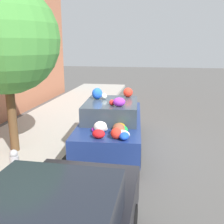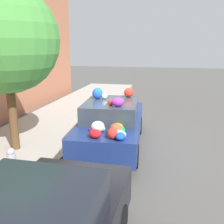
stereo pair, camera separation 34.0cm
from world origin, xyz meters
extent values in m
plane|color=#565451|center=(0.00, 0.00, 0.00)|extent=(60.00, 60.00, 0.00)
cube|color=#B2ADA3|center=(0.00, 2.70, 0.07)|extent=(24.00, 3.20, 0.15)
cylinder|color=brown|center=(-1.12, 2.63, 1.18)|extent=(0.24, 0.24, 2.07)
sphere|color=#47933D|center=(-1.12, 2.63, 3.22)|extent=(2.86, 2.86, 2.86)
cylinder|color=#B2B2B7|center=(-2.65, 1.75, 0.42)|extent=(0.20, 0.20, 0.55)
sphere|color=#B2B2B7|center=(-2.65, 1.75, 0.76)|extent=(0.18, 0.18, 0.18)
cube|color=navy|center=(0.00, 0.01, 0.63)|extent=(4.43, 2.04, 0.64)
cube|color=#333D47|center=(-0.17, 0.00, 1.21)|extent=(2.05, 1.65, 0.52)
cylinder|color=black|center=(1.27, 0.89, 0.31)|extent=(0.63, 0.23, 0.62)
cylinder|color=black|center=(1.39, -0.67, 0.31)|extent=(0.63, 0.23, 0.62)
cylinder|color=black|center=(-1.39, 0.69, 0.31)|extent=(0.63, 0.23, 0.62)
cylinder|color=black|center=(-1.27, -0.88, 0.31)|extent=(0.63, 0.23, 0.62)
sphere|color=red|center=(-0.67, -0.10, 1.55)|extent=(0.22, 0.22, 0.16)
ellipsoid|color=white|center=(-1.46, 0.05, 1.09)|extent=(0.36, 0.37, 0.28)
sphere|color=red|center=(0.58, -0.40, 1.62)|extent=(0.35, 0.35, 0.30)
ellipsoid|color=red|center=(-1.88, 0.00, 1.06)|extent=(0.33, 0.37, 0.21)
sphere|color=brown|center=(-1.62, -0.44, 1.11)|extent=(0.43, 0.43, 0.31)
ellipsoid|color=blue|center=(0.12, 0.49, 1.64)|extent=(0.44, 0.43, 0.34)
ellipsoid|color=white|center=(1.50, -0.20, 1.12)|extent=(0.30, 0.26, 0.33)
ellipsoid|color=purple|center=(-1.43, 0.21, 1.01)|extent=(0.22, 0.20, 0.12)
ellipsoid|color=blue|center=(1.26, 0.50, 1.05)|extent=(0.35, 0.34, 0.19)
ellipsoid|color=green|center=(1.31, -0.02, 1.07)|extent=(0.27, 0.37, 0.24)
ellipsoid|color=#E8A211|center=(-1.27, -0.40, 1.05)|extent=(0.44, 0.44, 0.20)
sphere|color=white|center=(0.14, 0.28, 1.56)|extent=(0.24, 0.24, 0.17)
ellipsoid|color=white|center=(-1.79, -0.56, 1.05)|extent=(0.36, 0.41, 0.20)
ellipsoid|color=green|center=(-1.54, -0.48, 1.07)|extent=(0.49, 0.49, 0.23)
ellipsoid|color=green|center=(0.52, 0.59, 1.53)|extent=(0.24, 0.24, 0.12)
sphere|color=red|center=(0.86, 0.60, 1.06)|extent=(0.29, 0.29, 0.20)
sphere|color=purple|center=(1.26, -0.09, 1.06)|extent=(0.29, 0.29, 0.22)
ellipsoid|color=white|center=(-1.39, 0.01, 1.04)|extent=(0.27, 0.34, 0.17)
sphere|color=red|center=(-1.85, -0.41, 1.08)|extent=(0.35, 0.35, 0.26)
ellipsoid|color=purple|center=(-0.74, -0.32, 1.59)|extent=(0.32, 0.37, 0.24)
ellipsoid|color=green|center=(1.12, 0.61, 1.03)|extent=(0.16, 0.15, 0.16)
ellipsoid|color=green|center=(1.62, 0.59, 1.04)|extent=(0.24, 0.24, 0.16)
ellipsoid|color=blue|center=(-1.86, -0.60, 1.04)|extent=(0.39, 0.25, 0.18)
cube|color=#1E232D|center=(-5.30, -0.15, 1.23)|extent=(1.78, 1.59, 0.54)
cylinder|color=black|center=(-3.92, 0.66, 0.31)|extent=(0.62, 0.18, 0.62)
cylinder|color=black|center=(-3.94, -0.98, 0.31)|extent=(0.62, 0.18, 0.62)
camera|label=1|loc=(-7.54, -1.31, 3.08)|focal=42.00mm
camera|label=2|loc=(-7.47, -1.64, 3.08)|focal=42.00mm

